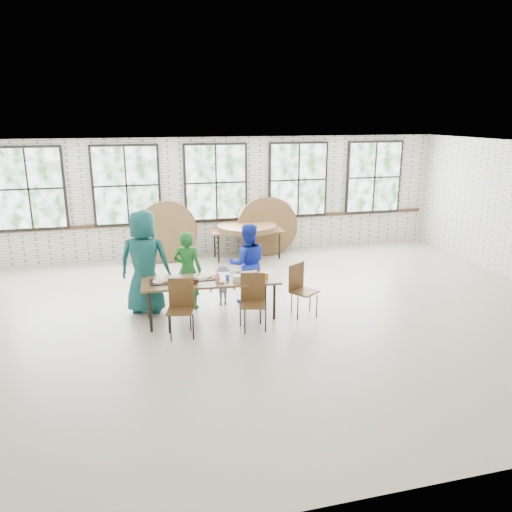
{
  "coord_description": "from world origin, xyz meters",
  "views": [
    {
      "loc": [
        -2.2,
        -8.05,
        3.53
      ],
      "look_at": [
        0.0,
        0.4,
        1.05
      ],
      "focal_mm": 35.0,
      "sensor_mm": 36.0,
      "label": 1
    }
  ],
  "objects_px": {
    "dining_table": "(211,282)",
    "chair_near_right": "(253,296)",
    "storage_table": "(247,232)",
    "chair_near_left": "(181,302)"
  },
  "relations": [
    {
      "from": "dining_table",
      "to": "chair_near_right",
      "type": "bearing_deg",
      "value": -36.35
    },
    {
      "from": "dining_table",
      "to": "storage_table",
      "type": "bearing_deg",
      "value": 71.28
    },
    {
      "from": "dining_table",
      "to": "chair_near_right",
      "type": "height_order",
      "value": "chair_near_right"
    },
    {
      "from": "chair_near_left",
      "to": "storage_table",
      "type": "distance_m",
      "value": 4.69
    },
    {
      "from": "chair_near_right",
      "to": "chair_near_left",
      "type": "bearing_deg",
      "value": -166.75
    },
    {
      "from": "dining_table",
      "to": "chair_near_left",
      "type": "distance_m",
      "value": 0.79
    },
    {
      "from": "storage_table",
      "to": "chair_near_right",
      "type": "bearing_deg",
      "value": -96.86
    },
    {
      "from": "chair_near_left",
      "to": "chair_near_right",
      "type": "height_order",
      "value": "same"
    },
    {
      "from": "chair_near_right",
      "to": "storage_table",
      "type": "relative_size",
      "value": 0.51
    },
    {
      "from": "dining_table",
      "to": "storage_table",
      "type": "height_order",
      "value": "same"
    }
  ]
}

